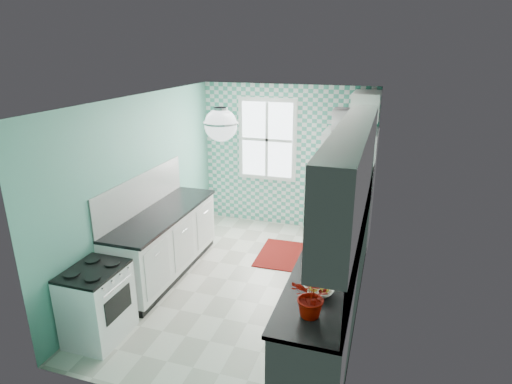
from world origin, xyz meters
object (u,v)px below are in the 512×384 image
(ceiling_light, at_px, (221,125))
(microwave, at_px, (352,120))
(fruit_bowl, at_px, (319,290))
(fridge, at_px, (347,188))
(potted_plant, at_px, (313,297))
(sink, at_px, (346,212))
(stove, at_px, (97,303))

(ceiling_light, bearing_deg, microwave, 66.80)
(microwave, bearing_deg, fruit_bowl, 90.66)
(ceiling_light, bearing_deg, fridge, 66.80)
(fruit_bowl, bearing_deg, ceiling_light, 151.14)
(microwave, bearing_deg, potted_plant, 90.50)
(sink, xyz_separation_m, fruit_bowl, (-0.00, -2.15, 0.04))
(sink, distance_m, fruit_bowl, 2.15)
(fruit_bowl, height_order, microwave, microwave)
(ceiling_light, bearing_deg, sink, 51.08)
(ceiling_light, height_order, stove, ceiling_light)
(stove, height_order, fruit_bowl, fruit_bowl)
(ceiling_light, distance_m, fruit_bowl, 1.92)
(potted_plant, bearing_deg, microwave, 91.42)
(fruit_bowl, bearing_deg, stove, -177.42)
(fridge, distance_m, sink, 1.10)
(fridge, bearing_deg, ceiling_light, -114.21)
(ceiling_light, xyz_separation_m, fruit_bowl, (1.20, -0.66, -1.35))
(stove, height_order, sink, sink)
(fridge, relative_size, fruit_bowl, 6.61)
(fridge, xyz_separation_m, stove, (-2.31, -3.36, -0.50))
(stove, distance_m, potted_plant, 2.51)
(potted_plant, xyz_separation_m, microwave, (-0.09, 3.62, 0.89))
(potted_plant, bearing_deg, fruit_bowl, 90.00)
(microwave, bearing_deg, fridge, 52.51)
(stove, distance_m, fruit_bowl, 2.46)
(fridge, relative_size, sink, 3.50)
(potted_plant, height_order, microwave, microwave)
(fruit_bowl, relative_size, microwave, 0.48)
(fridge, distance_m, fruit_bowl, 3.25)
(sink, bearing_deg, fruit_bowl, -86.45)
(fruit_bowl, xyz_separation_m, microwave, (-0.09, 3.25, 1.05))
(fridge, height_order, potted_plant, fridge)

